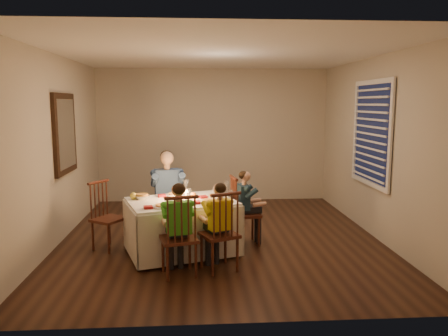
{
  "coord_description": "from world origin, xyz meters",
  "views": [
    {
      "loc": [
        -0.35,
        -6.1,
        1.93
      ],
      "look_at": [
        0.07,
        0.15,
        1.0
      ],
      "focal_mm": 35.0,
      "sensor_mm": 36.0,
      "label": 1
    }
  ],
  "objects": [
    {
      "name": "setting_green",
      "position": [
        -0.74,
        -0.97,
        0.71
      ],
      "size": [
        0.33,
        0.33,
        0.02
      ],
      "primitive_type": "cylinder",
      "rotation": [
        0.0,
        0.0,
        0.31
      ],
      "color": "silver",
      "rests_on": "dining_table"
    },
    {
      "name": "setting_adult",
      "position": [
        -0.63,
        -0.33,
        0.71
      ],
      "size": [
        0.33,
        0.33,
        0.02
      ],
      "primitive_type": "cylinder",
      "rotation": [
        0.0,
        0.0,
        0.31
      ],
      "color": "silver",
      "rests_on": "dining_table"
    },
    {
      "name": "candle_right",
      "position": [
        -0.46,
        -0.58,
        0.75
      ],
      "size": [
        0.06,
        0.06,
        0.1
      ],
      "primitive_type": "cylinder",
      "color": "white",
      "rests_on": "dining_table"
    },
    {
      "name": "wall_mirror",
      "position": [
        -2.22,
        0.3,
        1.5
      ],
      "size": [
        0.06,
        0.95,
        1.15
      ],
      "color": "black",
      "rests_on": "wall_left"
    },
    {
      "name": "ground",
      "position": [
        0.0,
        0.0,
        0.0
      ],
      "size": [
        5.0,
        5.0,
        0.0
      ],
      "primitive_type": "plane",
      "color": "black",
      "rests_on": "ground"
    },
    {
      "name": "wall_back",
      "position": [
        0.0,
        2.5,
        1.3
      ],
      "size": [
        4.5,
        0.02,
        2.6
      ],
      "primitive_type": "cube",
      "color": "#B8B09D",
      "rests_on": "ground"
    },
    {
      "name": "chair_end",
      "position": [
        0.33,
        -0.29,
        0.0
      ],
      "size": [
        0.43,
        0.44,
        0.95
      ],
      "primitive_type": null,
      "rotation": [
        0.0,
        0.0,
        1.71
      ],
      "color": "#36130E",
      "rests_on": "ground"
    },
    {
      "name": "ceiling",
      "position": [
        0.0,
        0.0,
        2.6
      ],
      "size": [
        5.0,
        5.0,
        0.0
      ],
      "primitive_type": "plane",
      "color": "white",
      "rests_on": "wall_back"
    },
    {
      "name": "squash",
      "position": [
        -1.15,
        -0.51,
        0.74
      ],
      "size": [
        0.09,
        0.09,
        0.09
      ],
      "primitive_type": "sphere",
      "color": "yellow",
      "rests_on": "dining_table"
    },
    {
      "name": "child_teal",
      "position": [
        0.33,
        -0.29,
        0.0
      ],
      "size": [
        0.34,
        0.37,
        1.02
      ],
      "primitive_type": null,
      "rotation": [
        0.0,
        0.0,
        1.71
      ],
      "color": "#1B3344",
      "rests_on": "ground"
    },
    {
      "name": "chair_extra",
      "position": [
        -1.51,
        -0.37,
        0.0
      ],
      "size": [
        0.5,
        0.51,
        0.91
      ],
      "primitive_type": null,
      "rotation": [
        0.0,
        0.0,
        0.98
      ],
      "color": "#36130E",
      "rests_on": "ground"
    },
    {
      "name": "setting_teal",
      "position": [
        -0.08,
        -0.44,
        0.71
      ],
      "size": [
        0.33,
        0.33,
        0.02
      ],
      "primitive_type": "cylinder",
      "rotation": [
        0.0,
        0.0,
        0.31
      ],
      "color": "silver",
      "rests_on": "dining_table"
    },
    {
      "name": "adult",
      "position": [
        -0.75,
        0.12,
        0.0
      ],
      "size": [
        0.53,
        0.5,
        1.26
      ],
      "primitive_type": null,
      "rotation": [
        0.0,
        0.0,
        0.18
      ],
      "color": "#304F79",
      "rests_on": "ground"
    },
    {
      "name": "child_green",
      "position": [
        -0.54,
        -1.36,
        0.0
      ],
      "size": [
        0.42,
        0.4,
        1.06
      ],
      "primitive_type": null,
      "rotation": [
        0.0,
        0.0,
        3.38
      ],
      "color": "green",
      "rests_on": "ground"
    },
    {
      "name": "chair_near_right",
      "position": [
        -0.08,
        -1.22,
        0.0
      ],
      "size": [
        0.51,
        0.5,
        0.95
      ],
      "primitive_type": null,
      "rotation": [
        0.0,
        0.0,
        3.55
      ],
      "color": "#36130E",
      "rests_on": "ground"
    },
    {
      "name": "orange_fruit",
      "position": [
        -0.38,
        -0.51,
        0.74
      ],
      "size": [
        0.08,
        0.08,
        0.08
      ],
      "primitive_type": "sphere",
      "color": "orange",
      "rests_on": "dining_table"
    },
    {
      "name": "child_yellow",
      "position": [
        -0.08,
        -1.22,
        0.0
      ],
      "size": [
        0.43,
        0.42,
        1.04
      ],
      "primitive_type": null,
      "rotation": [
        0.0,
        0.0,
        3.55
      ],
      "color": "gold",
      "rests_on": "ground"
    },
    {
      "name": "serving_bowl",
      "position": [
        -1.05,
        -0.5,
        0.72
      ],
      "size": [
        0.27,
        0.27,
        0.05
      ],
      "primitive_type": "imported",
      "rotation": [
        0.0,
        0.0,
        0.43
      ],
      "color": "silver",
      "rests_on": "dining_table"
    },
    {
      "name": "chair_adult",
      "position": [
        -0.75,
        0.12,
        0.0
      ],
      "size": [
        0.45,
        0.44,
        0.95
      ],
      "primitive_type": null,
      "rotation": [
        0.0,
        0.0,
        0.18
      ],
      "color": "#36130E",
      "rests_on": "ground"
    },
    {
      "name": "window_blinds",
      "position": [
        2.21,
        0.1,
        1.5
      ],
      "size": [
        0.07,
        1.34,
        1.54
      ],
      "color": "black",
      "rests_on": "wall_right"
    },
    {
      "name": "chair_near_left",
      "position": [
        -0.54,
        -1.36,
        0.0
      ],
      "size": [
        0.47,
        0.46,
        0.95
      ],
      "primitive_type": null,
      "rotation": [
        0.0,
        0.0,
        3.38
      ],
      "color": "#36130E",
      "rests_on": "ground"
    },
    {
      "name": "candle_left",
      "position": [
        -0.6,
        -0.63,
        0.75
      ],
      "size": [
        0.06,
        0.06,
        0.1
      ],
      "primitive_type": "cylinder",
      "color": "white",
      "rests_on": "dining_table"
    },
    {
      "name": "dining_table",
      "position": [
        -0.53,
        -0.61,
        0.5
      ],
      "size": [
        1.58,
        1.34,
        0.67
      ],
      "rotation": [
        0.0,
        0.0,
        0.31
      ],
      "color": "silver",
      "rests_on": "ground"
    },
    {
      "name": "wall_left",
      "position": [
        -2.25,
        0.0,
        1.3
      ],
      "size": [
        0.02,
        5.0,
        2.6
      ],
      "primitive_type": "cube",
      "color": "#B8B09D",
      "rests_on": "ground"
    },
    {
      "name": "wall_right",
      "position": [
        2.25,
        0.0,
        1.3
      ],
      "size": [
        0.02,
        5.0,
        2.6
      ],
      "primitive_type": "cube",
      "color": "#B8B09D",
      "rests_on": "ground"
    },
    {
      "name": "setting_yellow",
      "position": [
        -0.18,
        -0.75,
        0.71
      ],
      "size": [
        0.33,
        0.33,
        0.02
      ],
      "primitive_type": "cylinder",
      "rotation": [
        0.0,
        0.0,
        0.31
      ],
      "color": "silver",
      "rests_on": "dining_table"
    }
  ]
}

